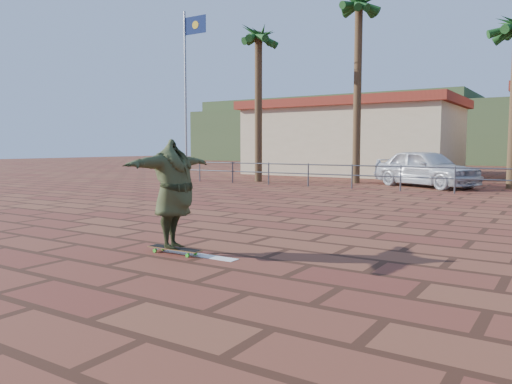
{
  "coord_description": "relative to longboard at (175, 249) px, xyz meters",
  "views": [
    {
      "loc": [
        5.7,
        -7.31,
        1.74
      ],
      "look_at": [
        0.19,
        1.28,
        0.8
      ],
      "focal_mm": 35.0,
      "sensor_mm": 36.0,
      "label": 1
    }
  ],
  "objects": [
    {
      "name": "ground",
      "position": [
        -0.29,
        1.32,
        -0.08
      ],
      "size": [
        120.0,
        120.0,
        0.0
      ],
      "primitive_type": "plane",
      "color": "brown",
      "rests_on": "ground"
    },
    {
      "name": "paint_stripe",
      "position": [
        0.41,
        0.12,
        -0.08
      ],
      "size": [
        1.4,
        0.22,
        0.01
      ],
      "primitive_type": "cube",
      "color": "white",
      "rests_on": "ground"
    },
    {
      "name": "guardrail",
      "position": [
        -0.29,
        13.32,
        0.6
      ],
      "size": [
        24.06,
        0.06,
        1.0
      ],
      "color": "#47494F",
      "rests_on": "ground"
    },
    {
      "name": "flagpole",
      "position": [
        -10.16,
        12.32,
        4.56
      ],
      "size": [
        1.3,
        0.1,
        8.0
      ],
      "color": "gray",
      "rests_on": "ground"
    },
    {
      "name": "palm_far_left",
      "position": [
        -7.79,
        14.82,
        6.75
      ],
      "size": [
        2.4,
        2.4,
        8.25
      ],
      "color": "brown",
      "rests_on": "ground"
    },
    {
      "name": "palm_left",
      "position": [
        -3.29,
        16.32,
        7.87
      ],
      "size": [
        2.4,
        2.4,
        9.45
      ],
      "color": "brown",
      "rests_on": "ground"
    },
    {
      "name": "building_west",
      "position": [
        -6.29,
        23.32,
        2.2
      ],
      "size": [
        12.6,
        7.6,
        4.5
      ],
      "color": "beige",
      "rests_on": "ground"
    },
    {
      "name": "hill_front",
      "position": [
        -0.29,
        51.32,
        2.92
      ],
      "size": [
        70.0,
        18.0,
        6.0
      ],
      "primitive_type": "cube",
      "color": "#384C28",
      "rests_on": "ground"
    },
    {
      "name": "hill_back",
      "position": [
        -22.29,
        57.32,
        3.92
      ],
      "size": [
        35.0,
        14.0,
        8.0
      ],
      "primitive_type": "cube",
      "color": "#384C28",
      "rests_on": "ground"
    },
    {
      "name": "longboard",
      "position": [
        0.0,
        0.0,
        0.0
      ],
      "size": [
        0.99,
        0.24,
        0.1
      ],
      "rotation": [
        0.0,
        0.0,
        0.02
      ],
      "color": "olive",
      "rests_on": "ground"
    },
    {
      "name": "skateboarder",
      "position": [
        0.0,
        0.0,
        0.9
      ],
      "size": [
        0.87,
        2.22,
        1.76
      ],
      "primitive_type": "imported",
      "rotation": [
        0.0,
        0.0,
        1.7
      ],
      "color": "#384022",
      "rests_on": "longboard"
    },
    {
      "name": "car_silver",
      "position": [
        0.0,
        15.93,
        0.73
      ],
      "size": [
        5.08,
        3.85,
        1.61
      ],
      "primitive_type": "imported",
      "rotation": [
        0.0,
        0.0,
        1.1
      ],
      "color": "silver",
      "rests_on": "ground"
    }
  ]
}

